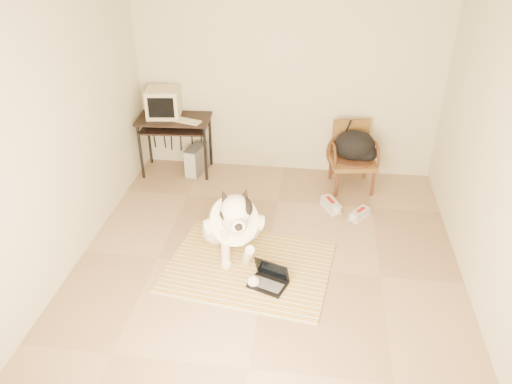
% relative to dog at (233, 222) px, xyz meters
% --- Properties ---
extents(floor, '(4.50, 4.50, 0.00)m').
position_rel_dog_xyz_m(floor, '(0.38, -0.21, -0.39)').
color(floor, '#9B7D5F').
rests_on(floor, ground).
extents(wall_back, '(4.50, 0.00, 4.50)m').
position_rel_dog_xyz_m(wall_back, '(0.38, 2.04, 0.96)').
color(wall_back, beige).
rests_on(wall_back, floor).
extents(wall_front, '(4.50, 0.00, 4.50)m').
position_rel_dog_xyz_m(wall_front, '(0.38, -2.46, 0.96)').
color(wall_front, beige).
rests_on(wall_front, floor).
extents(wall_left, '(0.00, 4.50, 4.50)m').
position_rel_dog_xyz_m(wall_left, '(-1.62, -0.21, 0.96)').
color(wall_left, beige).
rests_on(wall_left, floor).
extents(wall_right, '(0.00, 4.50, 4.50)m').
position_rel_dog_xyz_m(wall_right, '(2.38, -0.21, 0.96)').
color(wall_right, beige).
rests_on(wall_right, floor).
extents(rug, '(1.82, 1.48, 0.02)m').
position_rel_dog_xyz_m(rug, '(0.20, -0.23, -0.38)').
color(rug, orange).
rests_on(rug, floor).
extents(dog, '(0.72, 1.25, 0.98)m').
position_rel_dog_xyz_m(dog, '(0.00, 0.00, 0.00)').
color(dog, white).
rests_on(dog, rug).
extents(laptop, '(0.43, 0.37, 0.25)m').
position_rel_dog_xyz_m(laptop, '(0.44, -0.48, -0.31)').
color(laptop, black).
rests_on(laptop, rug).
extents(computer_desk, '(0.99, 0.59, 0.80)m').
position_rel_dog_xyz_m(computer_desk, '(-1.09, 1.73, 0.30)').
color(computer_desk, black).
rests_on(computer_desk, floor).
extents(crt_monitor, '(0.47, 0.45, 0.38)m').
position_rel_dog_xyz_m(crt_monitor, '(-1.23, 1.79, 0.60)').
color(crt_monitor, '#C4B799').
rests_on(crt_monitor, computer_desk).
extents(desk_keyboard, '(0.39, 0.24, 0.02)m').
position_rel_dog_xyz_m(desk_keyboard, '(-0.88, 1.62, 0.43)').
color(desk_keyboard, '#C4B799').
rests_on(desk_keyboard, computer_desk).
extents(pc_tower, '(0.26, 0.44, 0.39)m').
position_rel_dog_xyz_m(pc_tower, '(-0.82, 1.73, -0.19)').
color(pc_tower, '#4E4E51').
rests_on(pc_tower, floor).
extents(rattan_chair, '(0.64, 0.63, 0.85)m').
position_rel_dog_xyz_m(rattan_chair, '(1.29, 1.65, 0.04)').
color(rattan_chair, brown).
rests_on(rattan_chair, floor).
extents(backpack, '(0.57, 0.44, 0.39)m').
position_rel_dog_xyz_m(backpack, '(1.33, 1.64, 0.19)').
color(backpack, black).
rests_on(backpack, rattan_chair).
extents(sneaker_left, '(0.27, 0.36, 0.12)m').
position_rel_dog_xyz_m(sneaker_left, '(1.04, 1.02, -0.33)').
color(sneaker_left, silver).
rests_on(sneaker_left, floor).
extents(sneaker_right, '(0.27, 0.31, 0.10)m').
position_rel_dog_xyz_m(sneaker_right, '(1.39, 0.86, -0.34)').
color(sneaker_right, silver).
rests_on(sneaker_right, floor).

